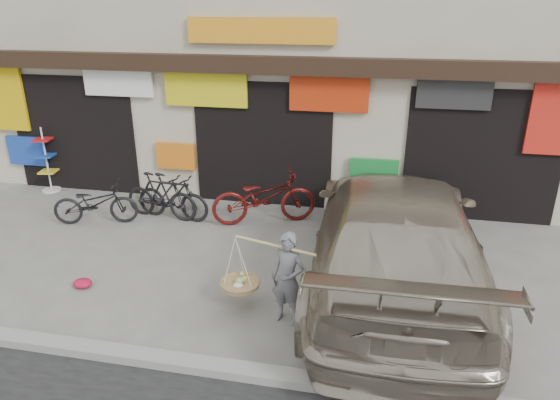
% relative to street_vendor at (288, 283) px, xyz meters
% --- Properties ---
extents(ground, '(70.00, 70.00, 0.00)m').
position_rel_street_vendor_xyz_m(ground, '(-1.37, 0.79, -0.62)').
color(ground, gray).
rests_on(ground, ground).
extents(kerb, '(70.00, 0.25, 0.12)m').
position_rel_street_vendor_xyz_m(kerb, '(-1.37, -1.21, -0.56)').
color(kerb, gray).
rests_on(kerb, ground).
extents(shophouse_block, '(14.00, 6.32, 7.00)m').
position_rel_street_vendor_xyz_m(shophouse_block, '(-1.37, 7.20, 2.83)').
color(shophouse_block, beige).
rests_on(shophouse_block, ground).
extents(street_vendor, '(2.08, 0.99, 1.37)m').
position_rel_street_vendor_xyz_m(street_vendor, '(0.00, 0.00, 0.00)').
color(street_vendor, slate).
rests_on(street_vendor, ground).
extents(bike_0, '(1.78, 1.03, 0.88)m').
position_rel_street_vendor_xyz_m(bike_0, '(-4.45, 2.52, -0.18)').
color(bike_0, black).
rests_on(bike_0, ground).
extents(bike_1, '(1.68, 0.68, 0.98)m').
position_rel_street_vendor_xyz_m(bike_1, '(-3.00, 3.04, -0.13)').
color(bike_1, black).
rests_on(bike_1, ground).
extents(bike_2, '(2.24, 1.47, 1.11)m').
position_rel_street_vendor_xyz_m(bike_2, '(-1.11, 3.24, -0.06)').
color(bike_2, '#53100E').
rests_on(bike_2, ground).
extents(bike_3, '(1.68, 0.68, 0.98)m').
position_rel_street_vendor_xyz_m(bike_3, '(-3.25, 3.04, -0.13)').
color(bike_3, black).
rests_on(bike_3, ground).
extents(suv, '(2.66, 6.25, 1.80)m').
position_rel_street_vendor_xyz_m(suv, '(1.44, 1.31, 0.28)').
color(suv, '#AA9E89').
rests_on(suv, ground).
extents(display_rack, '(0.43, 0.43, 1.56)m').
position_rel_street_vendor_xyz_m(display_rack, '(-6.54, 4.01, 0.01)').
color(display_rack, silver).
rests_on(display_rack, ground).
extents(red_bag, '(0.31, 0.25, 0.14)m').
position_rel_street_vendor_xyz_m(red_bag, '(-3.37, 0.23, -0.55)').
color(red_bag, '#BD1134').
rests_on(red_bag, ground).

